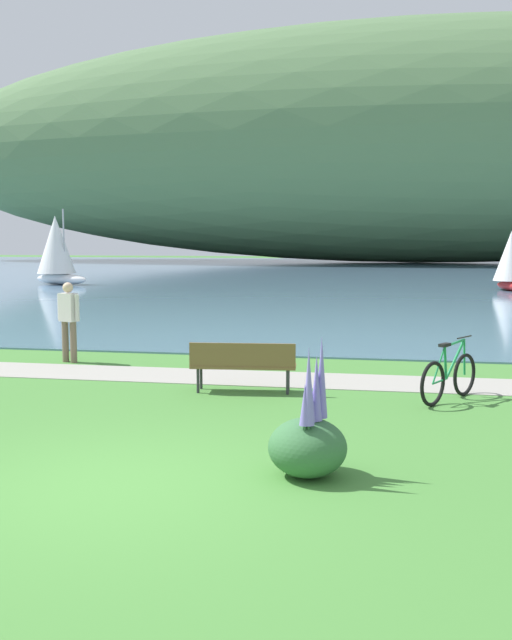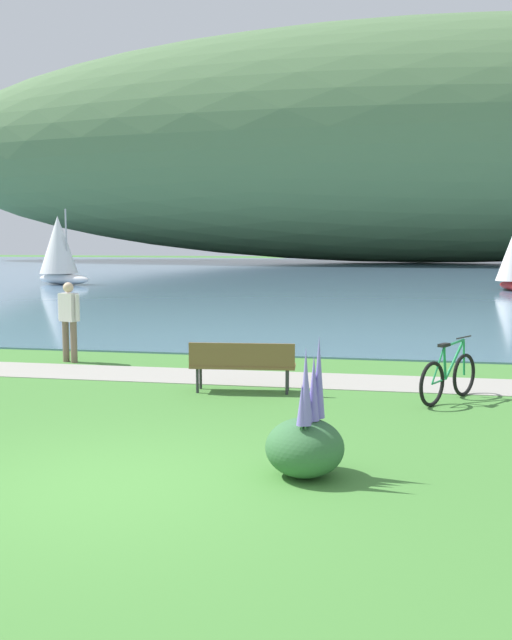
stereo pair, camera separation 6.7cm
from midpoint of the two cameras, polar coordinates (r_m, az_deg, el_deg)
The scene contains 10 objects.
ground_plane at distance 8.05m, azimuth -11.83°, elevation -12.72°, with size 200.00×200.00×0.00m, color #478438.
bay_water at distance 55.75m, azimuth 7.40°, elevation 3.72°, with size 180.00×80.00×0.04m, color #5B7F9E.
distant_hillside at distance 81.25m, azimuth 12.77°, elevation 13.46°, with size 115.43×28.00×25.42m, color #567A4C.
shoreline_path at distance 13.71m, azimuth -2.12°, elevation -4.56°, with size 60.00×1.50×0.01m, color #A39E93.
park_bench_near_camera at distance 12.30m, azimuth -1.19°, elevation -3.39°, with size 1.84×0.66×0.88m.
bicycle_leaning_near_bench at distance 12.10m, azimuth 14.91°, elevation -4.37°, with size 1.01×1.52×1.01m.
person_at_shoreline at distance 15.77m, azimuth -14.73°, elevation 0.25°, with size 0.57×0.34×1.71m.
echium_bush_beside_closest at distance 8.07m, azimuth 3.93°, elevation -9.44°, with size 0.88×0.88×1.57m.
sailboat_nearest_to_shore at distance 42.40m, azimuth -15.56°, elevation 5.42°, with size 3.74×2.72×4.24m.
sailboat_mid_bay at distance 38.28m, azimuth 19.49°, elevation 4.52°, with size 2.08×2.89×3.27m.
Camera 1 is at (2.89, -7.03, 2.62)m, focal length 40.42 mm.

